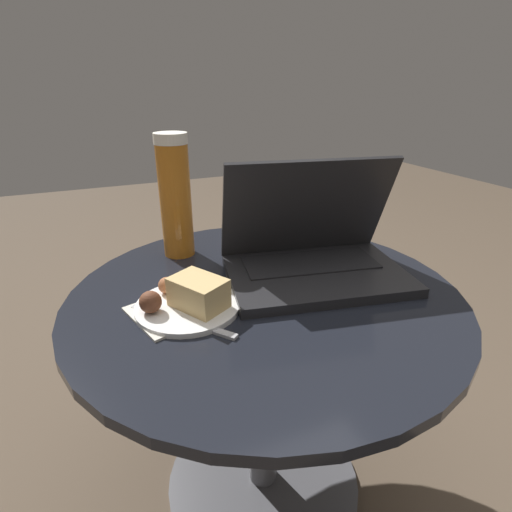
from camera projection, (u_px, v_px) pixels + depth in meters
The scene contains 7 objects.
ground_plane at pixel (263, 480), 0.90m from camera, with size 6.00×6.00×0.00m, color brown.
table at pixel (264, 353), 0.76m from camera, with size 0.69×0.69×0.49m.
napkin at pixel (184, 305), 0.66m from camera, with size 0.19×0.16×0.00m.
laptop at pixel (312, 252), 0.75m from camera, with size 0.36×0.28×0.22m.
beer_glass at pixel (175, 197), 0.81m from camera, with size 0.07×0.07×0.25m.
snack_plate at pixel (189, 298), 0.64m from camera, with size 0.17×0.17×0.06m.
fork at pixel (175, 318), 0.62m from camera, with size 0.13×0.16×0.01m.
Camera 1 is at (-0.26, -0.56, 0.83)m, focal length 28.00 mm.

